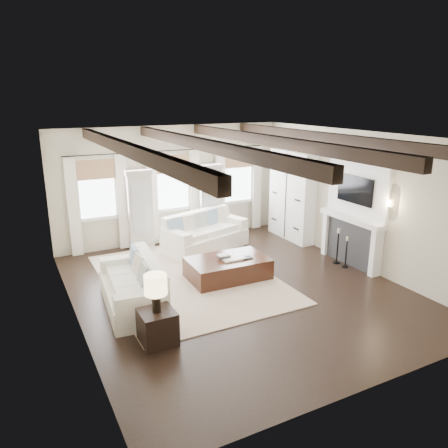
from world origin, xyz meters
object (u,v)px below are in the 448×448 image
sofa_back (204,234)px  side_table_back (136,237)px  side_table_front (158,327)px  sofa_left (135,287)px  ottoman (228,268)px

sofa_back → side_table_back: bearing=150.7°
side_table_back → side_table_front: bearing=-102.3°
sofa_left → side_table_front: (-0.06, -1.49, -0.09)m
sofa_back → sofa_left: (-2.58, -2.43, -0.02)m
sofa_back → side_table_back: 1.83m
sofa_left → side_table_back: sofa_left is taller
ottoman → side_table_back: 3.21m
sofa_left → sofa_back: bearing=43.3°
ottoman → side_table_back: size_ratio=3.02×
side_table_front → side_table_back: 4.92m
side_table_front → sofa_back: bearing=56.0°
ottoman → side_table_back: (-1.23, 2.96, 0.06)m
sofa_left → side_table_back: 3.47m
sofa_back → sofa_left: 3.54m
ottoman → side_table_front: 2.93m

